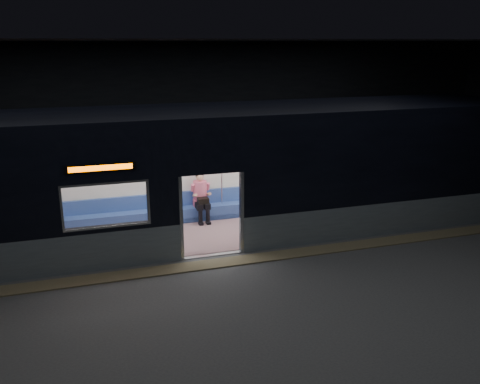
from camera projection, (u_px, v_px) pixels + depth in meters
name	position (u px, v px, depth m)	size (l,w,h in m)	color
station_floor	(224.00, 274.00, 11.34)	(24.00, 14.00, 0.01)	#47494C
station_envelope	(223.00, 109.00, 10.30)	(24.00, 14.00, 5.00)	black
tactile_strip	(218.00, 263.00, 11.84)	(22.80, 0.50, 0.03)	#8C7F59
metro_car	(197.00, 168.00, 13.14)	(18.00, 3.04, 3.35)	gray
passenger	(201.00, 194.00, 14.44)	(0.45, 0.73, 1.40)	black
handbag	(203.00, 201.00, 14.27)	(0.31, 0.26, 0.15)	black
transit_map	(331.00, 158.00, 15.73)	(1.08, 0.03, 0.70)	white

